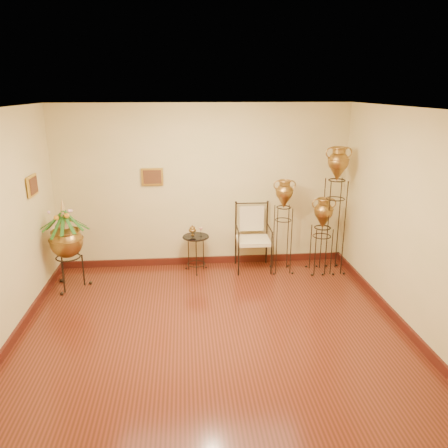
{
  "coord_description": "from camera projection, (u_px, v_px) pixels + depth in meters",
  "views": [
    {
      "loc": [
        -0.31,
        -4.82,
        3.01
      ],
      "look_at": [
        0.25,
        1.3,
        1.1
      ],
      "focal_mm": 35.0,
      "sensor_mm": 36.0,
      "label": 1
    }
  ],
  "objects": [
    {
      "name": "amphora_mid",
      "position": [
        283.0,
        226.0,
        7.31
      ],
      "size": [
        0.42,
        0.42,
        1.61
      ],
      "rotation": [
        0.0,
        0.0,
        -0.18
      ],
      "color": "black",
      "rests_on": "ground"
    },
    {
      "name": "amphora_tall",
      "position": [
        335.0,
        209.0,
        7.22
      ],
      "size": [
        0.5,
        0.5,
        2.15
      ],
      "rotation": [
        0.0,
        0.0,
        0.2
      ],
      "color": "black",
      "rests_on": "ground"
    },
    {
      "name": "side_table",
      "position": [
        196.0,
        253.0,
        7.44
      ],
      "size": [
        0.55,
        0.55,
        0.8
      ],
      "rotation": [
        0.0,
        0.0,
        0.32
      ],
      "color": "black",
      "rests_on": "ground"
    },
    {
      "name": "amphora_short",
      "position": [
        322.0,
        235.0,
        7.34
      ],
      "size": [
        0.49,
        0.49,
        1.32
      ],
      "rotation": [
        0.0,
        0.0,
        -0.25
      ],
      "color": "black",
      "rests_on": "ground"
    },
    {
      "name": "planter_urn",
      "position": [
        66.0,
        238.0,
        6.69
      ],
      "size": [
        0.88,
        0.88,
        1.47
      ],
      "rotation": [
        0.0,
        0.0,
        -0.12
      ],
      "color": "black",
      "rests_on": "ground"
    },
    {
      "name": "armchair",
      "position": [
        253.0,
        238.0,
        7.46
      ],
      "size": [
        0.65,
        0.61,
        1.14
      ],
      "rotation": [
        0.0,
        0.0,
        -0.02
      ],
      "color": "black",
      "rests_on": "ground"
    },
    {
      "name": "ground",
      "position": [
        214.0,
        338.0,
        5.51
      ],
      "size": [
        5.0,
        5.0,
        0.0
      ],
      "primitive_type": "plane",
      "color": "maroon",
      "rests_on": "ground"
    },
    {
      "name": "room_shell",
      "position": [
        212.0,
        205.0,
        5.0
      ],
      "size": [
        5.02,
        5.02,
        2.81
      ],
      "color": "beige",
      "rests_on": "ground"
    }
  ]
}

